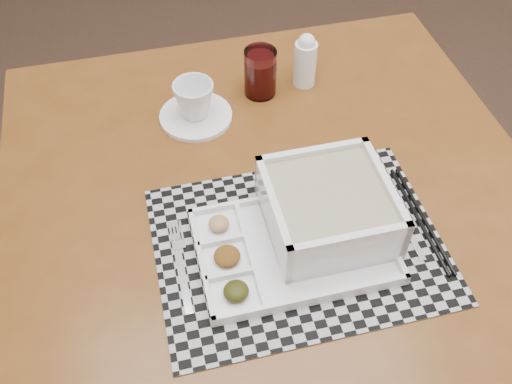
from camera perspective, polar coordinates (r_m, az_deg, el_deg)
floor at (r=1.95m, az=14.04°, el=-4.71°), size 5.00×5.00×0.00m
dining_table at (r=1.10m, az=1.78°, el=-2.54°), size 1.11×1.11×0.74m
placemat at (r=0.97m, az=4.27°, el=-5.27°), size 0.52×0.42×0.00m
serving_tray at (r=0.96m, az=6.38°, el=-2.53°), size 0.35×0.28×0.10m
fork at (r=0.95m, az=-7.39°, el=-7.05°), size 0.04×0.19×0.00m
spoon at (r=1.05m, az=13.40°, el=-0.67°), size 0.04×0.18×0.01m
chopsticks at (r=1.04m, az=16.19°, el=-2.60°), size 0.05×0.24×0.01m
saucer at (r=1.19m, az=-6.03°, el=7.55°), size 0.15×0.15×0.01m
cup at (r=1.16m, az=-6.20°, el=9.16°), size 0.11×0.11×0.08m
juice_glass at (r=1.22m, az=0.43°, el=11.71°), size 0.07×0.07×0.10m
creamer_bottle at (r=1.24m, az=4.94°, el=12.98°), size 0.05×0.05×0.12m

